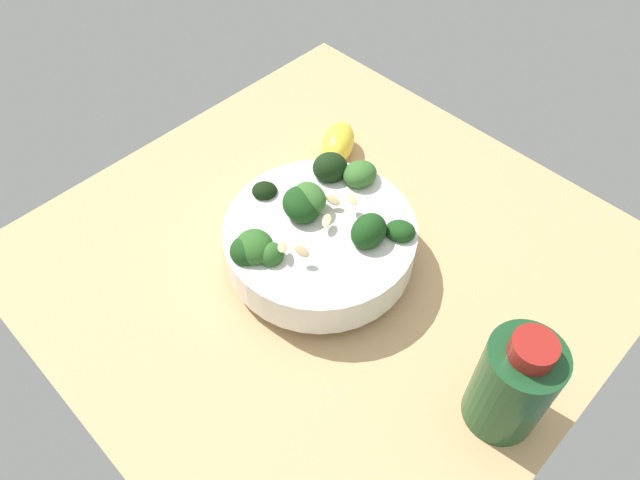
{
  "coord_description": "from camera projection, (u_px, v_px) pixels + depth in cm",
  "views": [
    {
      "loc": [
        31.04,
        29.72,
        56.36
      ],
      "look_at": [
        1.17,
        0.02,
        4.0
      ],
      "focal_mm": 33.1,
      "sensor_mm": 36.0,
      "label": 1
    }
  ],
  "objects": [
    {
      "name": "ground_plane",
      "position": [
        327.0,
        266.0,
        0.72
      ],
      "size": [
        63.58,
        63.58,
        4.14
      ],
      "primitive_type": "cube",
      "color": "tan"
    },
    {
      "name": "bowl_of_broccoli",
      "position": [
        319.0,
        237.0,
        0.67
      ],
      "size": [
        22.17,
        21.77,
        10.29
      ],
      "color": "white",
      "rests_on": "ground_plane"
    },
    {
      "name": "lemon_wedge",
      "position": [
        338.0,
        143.0,
        0.8
      ],
      "size": [
        8.63,
        7.47,
        4.37
      ],
      "primitive_type": "ellipsoid",
      "rotation": [
        0.0,
        0.0,
        0.54
      ],
      "color": "yellow",
      "rests_on": "ground_plane"
    },
    {
      "name": "bottle_tall",
      "position": [
        513.0,
        384.0,
        0.54
      ],
      "size": [
        7.08,
        7.08,
        13.79
      ],
      "color": "#194723",
      "rests_on": "ground_plane"
    }
  ]
}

